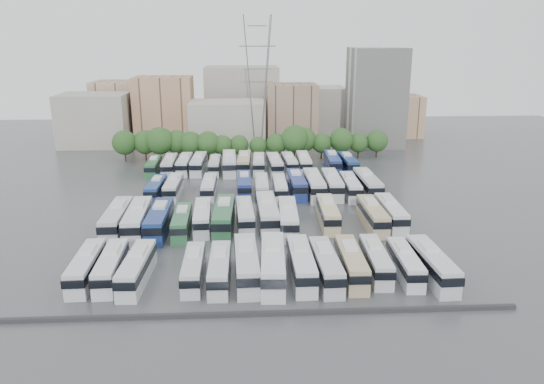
{
  "coord_description": "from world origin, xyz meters",
  "views": [
    {
      "loc": [
        -1.83,
        -84.04,
        29.12
      ],
      "look_at": [
        3.04,
        3.85,
        3.0
      ],
      "focal_mm": 35.0,
      "sensor_mm": 36.0,
      "label": 1
    }
  ],
  "objects": [
    {
      "name": "bus_r2_s9",
      "position": [
        8.19,
        12.62,
        1.95
      ],
      "size": [
        3.04,
        12.72,
        3.97
      ],
      "rotation": [
        0.0,
        0.0,
        0.02
      ],
      "color": "navy",
      "rests_on": "ground"
    },
    {
      "name": "bus_r3_s7",
      "position": [
        1.57,
        30.57,
        1.75
      ],
      "size": [
        2.87,
        11.43,
        3.56
      ],
      "rotation": [
        0.0,
        0.0,
        -0.03
      ],
      "color": "silver",
      "rests_on": "ground"
    },
    {
      "name": "electricity_pylon",
      "position": [
        2.0,
        50.0,
        18.66
      ],
      "size": [
        9.0,
        6.91,
        33.83
      ],
      "color": "slate",
      "rests_on": "ground"
    },
    {
      "name": "bus_r0_s1",
      "position": [
        -18.31,
        -23.18,
        1.8
      ],
      "size": [
        2.95,
        11.74,
        3.66
      ],
      "rotation": [
        0.0,
        0.0,
        0.04
      ],
      "color": "silver",
      "rests_on": "ground"
    },
    {
      "name": "bus_r2_s10",
      "position": [
        11.43,
        11.61,
        2.06
      ],
      "size": [
        2.95,
        13.38,
        4.2
      ],
      "rotation": [
        0.0,
        0.0,
        0.0
      ],
      "color": "silver",
      "rests_on": "ground"
    },
    {
      "name": "apartment_tower",
      "position": [
        34.0,
        58.0,
        13.0
      ],
      "size": [
        14.0,
        14.0,
        26.0
      ],
      "primitive_type": "cube",
      "color": "silver",
      "rests_on": "ground"
    },
    {
      "name": "bus_r2_s6",
      "position": [
        -1.73,
        13.22,
        1.8
      ],
      "size": [
        2.55,
        11.67,
        3.66
      ],
      "rotation": [
        0.0,
        0.0,
        -0.0
      ],
      "color": "navy",
      "rests_on": "ground"
    },
    {
      "name": "bus_r0_s6",
      "position": [
        -1.65,
        -23.67,
        1.98
      ],
      "size": [
        3.23,
        12.93,
        4.03
      ],
      "rotation": [
        0.0,
        0.0,
        0.03
      ],
      "color": "silver",
      "rests_on": "ground"
    },
    {
      "name": "bus_r1_s5",
      "position": [
        -5.01,
        -5.78,
        2.06
      ],
      "size": [
        3.36,
        13.46,
        4.19
      ],
      "rotation": [
        0.0,
        0.0,
        -0.03
      ],
      "color": "#2B653D",
      "rests_on": "ground"
    },
    {
      "name": "bus_r3_s8",
      "position": [
        5.05,
        29.1,
        1.87
      ],
      "size": [
        3.19,
        12.22,
        3.8
      ],
      "rotation": [
        0.0,
        0.0,
        0.05
      ],
      "color": "silver",
      "rests_on": "ground"
    },
    {
      "name": "bus_r0_s11",
      "position": [
        14.72,
        -22.98,
        1.75
      ],
      "size": [
        2.95,
        11.46,
        3.57
      ],
      "rotation": [
        0.0,
        0.0,
        -0.04
      ],
      "color": "silver",
      "rests_on": "ground"
    },
    {
      "name": "bus_r0_s13",
      "position": [
        21.32,
        -24.88,
        1.91
      ],
      "size": [
        3.05,
        12.5,
        3.9
      ],
      "rotation": [
        0.0,
        0.0,
        0.03
      ],
      "color": "silver",
      "rests_on": "ground"
    },
    {
      "name": "bus_r2_s4",
      "position": [
        -8.35,
        12.06,
        1.73
      ],
      "size": [
        2.56,
        11.24,
        3.52
      ],
      "rotation": [
        0.0,
        0.0,
        -0.01
      ],
      "color": "silver",
      "rests_on": "ground"
    },
    {
      "name": "bus_r1_s7",
      "position": [
        1.81,
        -4.77,
        2.11
      ],
      "size": [
        3.36,
        13.77,
        4.3
      ],
      "rotation": [
        0.0,
        0.0,
        0.03
      ],
      "color": "silver",
      "rests_on": "ground"
    },
    {
      "name": "bus_r3_s0",
      "position": [
        -21.48,
        29.72,
        1.67
      ],
      "size": [
        2.47,
        10.86,
        3.4
      ],
      "rotation": [
        0.0,
        0.0,
        0.01
      ],
      "color": "#2A643A",
      "rests_on": "ground"
    },
    {
      "name": "bus_r1_s0",
      "position": [
        -21.38,
        -6.08,
        2.05
      ],
      "size": [
        3.09,
        13.36,
        4.18
      ],
      "rotation": [
        0.0,
        0.0,
        0.01
      ],
      "color": "silver",
      "rests_on": "ground"
    },
    {
      "name": "bus_r3_s12",
      "position": [
        18.03,
        30.37,
        1.93
      ],
      "size": [
        3.23,
        12.62,
        3.93
      ],
      "rotation": [
        0.0,
        0.0,
        -0.04
      ],
      "color": "navy",
      "rests_on": "ground"
    },
    {
      "name": "bus_r1_s12",
      "position": [
        18.34,
        -6.13,
        1.93
      ],
      "size": [
        2.77,
        12.53,
        3.93
      ],
      "rotation": [
        0.0,
        0.0,
        -0.0
      ],
      "color": "#C5B287",
      "rests_on": "ground"
    },
    {
      "name": "bus_r0_s12",
      "position": [
        18.24,
        -23.9,
        1.7
      ],
      "size": [
        2.8,
        11.14,
        3.47
      ],
      "rotation": [
        0.0,
        0.0,
        -0.04
      ],
      "color": "silver",
      "rests_on": "ground"
    },
    {
      "name": "bus_r3_s2",
      "position": [
        -14.86,
        30.9,
        1.81
      ],
      "size": [
        2.85,
        11.78,
        3.68
      ],
      "rotation": [
        0.0,
        0.0,
        -0.03
      ],
      "color": "silver",
      "rests_on": "ground"
    },
    {
      "name": "bus_r2_s2",
      "position": [
        -15.01,
        12.13,
        1.78
      ],
      "size": [
        2.74,
        11.62,
        3.63
      ],
      "rotation": [
        0.0,
        0.0,
        -0.02
      ],
      "color": "silver",
      "rests_on": "ground"
    },
    {
      "name": "bus_r0_s7",
      "position": [
        1.6,
        -24.08,
        2.07
      ],
      "size": [
        3.58,
        13.56,
        4.21
      ],
      "rotation": [
        0.0,
        0.0,
        -0.05
      ],
      "color": "silver",
      "rests_on": "ground"
    },
    {
      "name": "bus_r2_s13",
      "position": [
        21.56,
        11.36,
        2.08
      ],
      "size": [
        3.08,
        13.52,
        4.23
      ],
      "rotation": [
        0.0,
        0.0,
        0.01
      ],
      "color": "silver",
      "rests_on": "ground"
    },
    {
      "name": "bus_r0_s5",
      "position": [
        -4.94,
        -24.38,
        1.76
      ],
      "size": [
        2.61,
        11.44,
        3.58
      ],
      "rotation": [
        0.0,
        0.0,
        -0.01
      ],
      "color": "silver",
      "rests_on": "ground"
    },
    {
      "name": "bus_r3_s9",
      "position": [
        8.43,
        30.85,
        1.73
      ],
      "size": [
        2.95,
        11.33,
        3.52
      ],
      "rotation": [
        0.0,
        0.0,
        0.05
      ],
      "color": "silver",
      "rests_on": "ground"
    },
    {
      "name": "bus_r0_s9",
      "position": [
        8.12,
        -24.41,
        1.87
      ],
      "size": [
        2.97,
        12.2,
        3.81
      ],
      "rotation": [
        0.0,
        0.0,
        0.03
      ],
      "color": "silver",
      "rests_on": "ground"
    },
    {
      "name": "ground",
      "position": [
        0.0,
        0.0,
        0.0
      ],
      "size": [
        220.0,
        220.0,
        0.0
      ],
      "primitive_type": "plane",
      "color": "#424447",
      "rests_on": "ground"
    },
    {
      "name": "bus_r0_s4",
      "position": [
        -8.17,
        -23.92,
        1.68
      ],
      "size": [
        2.43,
        10.9,
        3.42
      ],
      "rotation": [
        0.0,
        0.0,
        0.0
      ],
      "color": "silver",
      "rests_on": "ground"
    },
    {
      "name": "bus_r1_s3",
      "position": [
        -11.38,
        -7.15,
        1.75
      ],
      "size": [
        2.65,
        11.37,
        3.56
      ],
      "rotation": [
        0.0,
        0.0,
        0.02
      ],
      "color": "#2D6B3F",
      "rests_on": "ground"
    },
    {
      "name": "bus_r0_s2",
      "position": [
        -15.04,
        -23.93,
        1.84
      ],
      "size": [
        3.14,
        12.03,
        3.74
      ],
      "rotation": [
        0.0,
        0.0,
        -0.05
      ],
      "color": "silver",
      "rests_on": "ground"
    },
    {
      "name": "tree_line",
      "position": [
        -1.7,
        42.07,
        4.39
      ],
      "size": [
        66.82,
        7.96,
        8.47
      ],
      "color": "black",
      "rests_on": "ground"
    },
    {
      "name": "bus_r3_s13",
      "position": [
        21.34,
        29.4,
        1.84
      ],
      "size": [
        2.82,
        12.01,
        3.75
      ],
      "rotation": [
        0.0,
        0.0,
        0.02
      ],
      "color": "navy",
      "rests_on": "ground"
    },
    {
      "name": "parapet",
      "position": [
        0.0,
        -33.0,
        0.25
      ],
      "size": [
        56.0,
        0.5,
        0.5
      ],
      "primitive_type": "cube",
      "color": "#2D2D30",
      "rests_on": "ground"
    },
    {
      "name": "bus_r1_s10",
      "position": [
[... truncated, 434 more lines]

